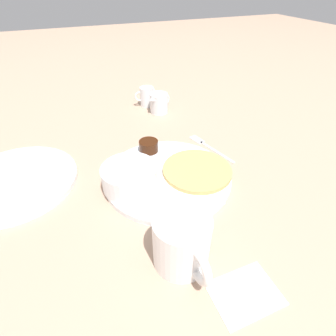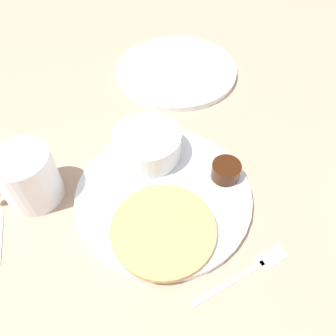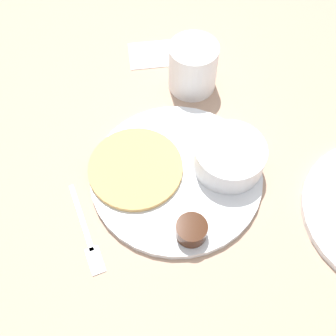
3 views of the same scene
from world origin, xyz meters
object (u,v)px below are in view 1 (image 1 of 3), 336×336
at_px(bowl, 130,176).
at_px(coffee_mug, 182,242).
at_px(creamer_pitcher_near, 159,103).
at_px(creamer_pitcher_far, 147,96).
at_px(fork, 206,145).
at_px(plate, 167,177).

bearing_deg(bowl, coffee_mug, -81.41).
relative_size(coffee_mug, creamer_pitcher_near, 1.54).
height_order(creamer_pitcher_near, creamer_pitcher_far, creamer_pitcher_far).
bearing_deg(fork, coffee_mug, -125.29).
distance_m(creamer_pitcher_near, creamer_pitcher_far, 0.07).
xyz_separation_m(bowl, creamer_pitcher_near, (0.18, 0.33, -0.01)).
distance_m(coffee_mug, creamer_pitcher_far, 0.59).
bearing_deg(fork, plate, -149.02).
bearing_deg(coffee_mug, plate, 74.17).
height_order(bowl, fork, bowl).
bearing_deg(plate, fork, 30.98).
distance_m(bowl, fork, 0.25).
xyz_separation_m(plate, creamer_pitcher_far, (0.08, 0.38, 0.03)).
bearing_deg(coffee_mug, bowl, 98.59).
relative_size(creamer_pitcher_near, creamer_pitcher_far, 1.13).
height_order(coffee_mug, fork, coffee_mug).
relative_size(bowl, creamer_pitcher_near, 1.44).
relative_size(creamer_pitcher_near, fork, 0.51).
height_order(bowl, creamer_pitcher_far, creamer_pitcher_far).
height_order(plate, bowl, bowl).
distance_m(plate, bowl, 0.09).
relative_size(bowl, creamer_pitcher_far, 1.62).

